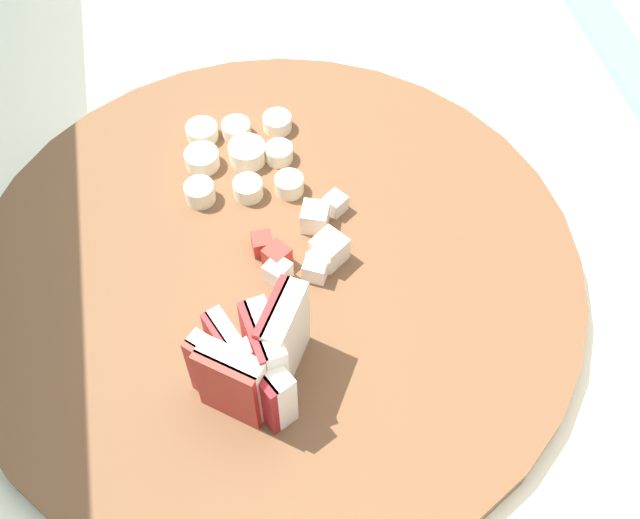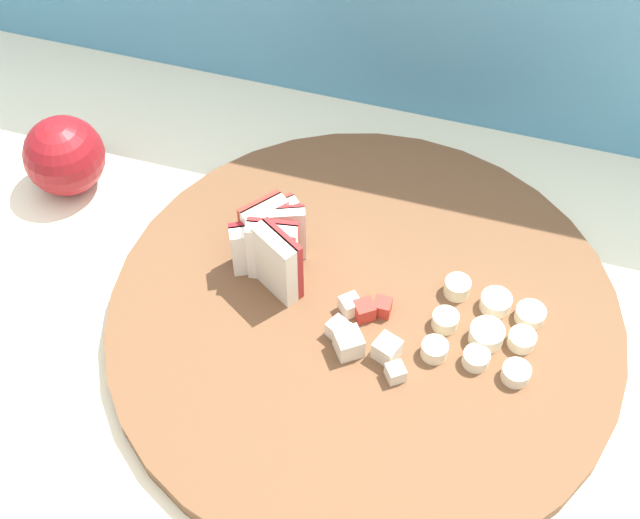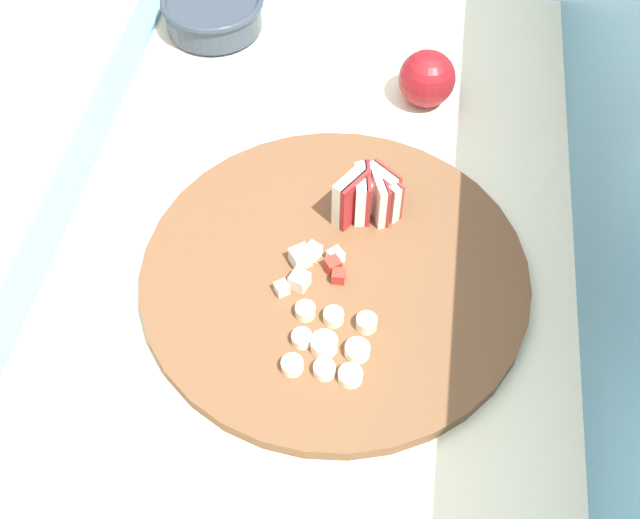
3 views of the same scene
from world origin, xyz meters
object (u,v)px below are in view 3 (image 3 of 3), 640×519
(ceramic_bowl, at_px, (213,11))
(whole_apple, at_px, (427,79))
(apple_dice_pile, at_px, (311,265))
(apple_wedge_fan, at_px, (369,194))
(cutting_board, at_px, (335,274))
(banana_slice_rows, at_px, (330,344))

(ceramic_bowl, xyz_separation_m, whole_apple, (0.11, 0.32, 0.01))
(apple_dice_pile, xyz_separation_m, ceramic_bowl, (-0.44, -0.22, 0.00))
(apple_wedge_fan, bearing_deg, whole_apple, 166.87)
(apple_dice_pile, bearing_deg, cutting_board, 99.41)
(apple_dice_pile, distance_m, whole_apple, 0.34)
(apple_wedge_fan, bearing_deg, ceramic_bowl, -141.59)
(cutting_board, height_order, apple_dice_pile, apple_dice_pile)
(apple_wedge_fan, bearing_deg, cutting_board, -16.78)
(cutting_board, distance_m, apple_dice_pile, 0.03)
(apple_wedge_fan, xyz_separation_m, banana_slice_rows, (0.19, -0.02, -0.02))
(cutting_board, xyz_separation_m, ceramic_bowl, (-0.43, -0.24, 0.02))
(apple_dice_pile, bearing_deg, ceramic_bowl, -153.72)
(cutting_board, relative_size, apple_wedge_fan, 5.44)
(whole_apple, bearing_deg, apple_dice_pile, -18.32)
(apple_wedge_fan, bearing_deg, banana_slice_rows, -5.51)
(banana_slice_rows, bearing_deg, apple_wedge_fan, 174.49)
(apple_wedge_fan, relative_size, banana_slice_rows, 0.86)
(cutting_board, distance_m, ceramic_bowl, 0.50)
(banana_slice_rows, relative_size, whole_apple, 1.22)
(apple_wedge_fan, relative_size, ceramic_bowl, 0.53)
(whole_apple, bearing_deg, ceramic_bowl, -109.36)
(banana_slice_rows, bearing_deg, cutting_board, -174.88)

